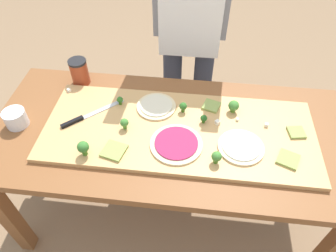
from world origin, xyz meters
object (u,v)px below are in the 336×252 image
Objects in this scene: broccoli_floret_front_left at (183,107)px; cheese_crumble_a at (266,125)px; prep_table at (169,143)px; pizza_whole_white_garlic at (241,147)px; cheese_crumble_d at (237,119)px; cheese_crumble_b at (69,90)px; pizza_slice_far_right at (288,159)px; broccoli_floret_back_mid at (204,119)px; pizza_slice_near_left at (211,106)px; pizza_slice_near_right at (296,132)px; broccoli_floret_center_right at (124,123)px; broccoli_floret_back_left at (120,100)px; broccoli_floret_front_right at (234,106)px; cook_center at (191,14)px; flour_cup at (16,119)px; cheese_crumble_c at (217,122)px; pizza_whole_beet_magenta at (176,144)px; pizza_slice_far_left at (114,151)px; pizza_whole_cheese_artichoke at (156,106)px; sauce_jar at (79,72)px; broccoli_floret_center_left at (83,148)px; chefs_knife at (84,117)px; broccoli_floret_front_mid at (217,157)px.

broccoli_floret_front_left is 0.40m from cheese_crumble_a.
pizza_whole_white_garlic is (0.32, -0.09, 0.13)m from prep_table.
broccoli_floret_front_left is at bearing 173.28° from cheese_crumble_d.
cheese_crumble_b reaches higher than cheese_crumble_d.
pizza_slice_far_right is 1.94× the size of broccoli_floret_back_mid.
pizza_slice_near_right is at bearing -18.83° from pizza_slice_near_left.
prep_table is 29.71× the size of broccoli_floret_center_right.
pizza_slice_near_left is 0.45m from broccoli_floret_back_left.
cook_center reaches higher than broccoli_floret_front_right.
broccoli_floret_front_right reaches higher than flour_cup.
pizza_whole_white_garlic is 10.20× the size of cheese_crumble_c.
pizza_whole_beet_magenta is 0.27m from pizza_slice_far_left.
pizza_whole_beet_magenta is at bearing -61.94° from pizza_whole_cheese_artichoke.
prep_table is at bearing -94.10° from cook_center.
sauce_jar is (-0.71, 0.14, 0.04)m from pizza_slice_near_left.
pizza_whole_white_garlic is 3.55× the size of broccoli_floret_center_right.
pizza_slice_near_left is at bearing 147.21° from cheese_crumble_d.
pizza_slice_near_left reaches higher than prep_table.
broccoli_floret_back_mid is 0.56m from broccoli_floret_center_left.
broccoli_floret_front_mid is at bearing -17.00° from chefs_knife.
broccoli_floret_center_left is at bearing -156.24° from cheese_crumble_c.
cheese_crumble_c is (0.22, 0.05, 0.13)m from prep_table.
prep_table is 85.34× the size of cheese_crumble_c.
pizza_whole_beet_magenta is at bearing -16.25° from broccoli_floret_center_right.
cheese_crumble_d is at bearing 133.90° from pizza_slice_far_right.
pizza_whole_cheese_artichoke is 0.12× the size of cook_center.
pizza_whole_beet_magenta is at bearing -93.13° from broccoli_floret_front_left.
pizza_whole_white_garlic is 12.41× the size of cheese_crumble_b.
broccoli_floret_center_left is (-0.26, -0.33, 0.04)m from pizza_whole_cheese_artichoke.
prep_table is 0.59m from pizza_slice_near_right.
cook_center reaches higher than cheese_crumble_d.
pizza_whole_white_garlic is 0.87× the size of pizza_whole_beet_magenta.
cook_center reaches higher than pizza_slice_far_right.
pizza_slice_near_left is at bearing 158.25° from cheese_crumble_a.
prep_table is 21.99× the size of pizza_slice_near_left.
prep_table is at bearing -140.14° from pizza_slice_near_left.
chefs_knife is 2.46× the size of flour_cup.
pizza_slice_far_left is at bearing -161.01° from cheese_crumble_a.
chefs_knife is 3.58× the size of pizza_slice_near_right.
cheese_crumble_a is at bearing -55.87° from cook_center.
sauce_jar is at bearing 109.37° from broccoli_floret_center_left.
broccoli_floret_front_mid is (-0.36, -0.21, 0.03)m from pizza_slice_near_right.
cook_center is (-0.53, 0.62, 0.23)m from pizza_slice_near_right.
broccoli_floret_front_left reaches higher than pizza_slice_far_left.
pizza_whole_white_garlic is 1.95× the size of flour_cup.
prep_table is at bearing -29.97° from sauce_jar.
prep_table is at bearing 140.17° from broccoli_floret_front_mid.
cheese_crumble_b is 0.12m from sauce_jar.
broccoli_floret_front_left is (0.05, 0.11, 0.15)m from prep_table.
pizza_slice_far_right is 1.24m from flour_cup.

